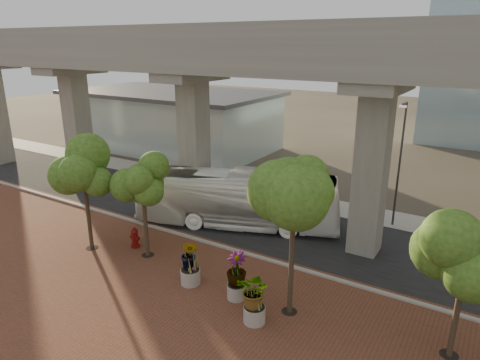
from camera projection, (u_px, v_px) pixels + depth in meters
The scene contains 18 objects.
ground at pixel (255, 239), 25.88m from camera, with size 160.00×160.00×0.00m, color #353127.
brick_plaza at pixel (167, 305), 19.40m from camera, with size 70.00×13.00×0.06m, color brown.
asphalt_road at pixel (271, 228), 27.49m from camera, with size 90.00×8.00×0.04m, color black.
curb_strip at pixel (238, 251), 24.24m from camera, with size 70.00×0.25×0.16m, color #9B9891.
far_sidewalk at pixel (305, 202), 31.94m from camera, with size 90.00×3.00×0.06m, color #9B9891.
transit_viaduct at pixel (273, 115), 25.26m from camera, with size 72.00×5.60×12.40m.
station_pavilion at pixel (172, 119), 47.87m from camera, with size 23.00×13.00×6.30m.
transit_bus at pixel (237, 199), 27.38m from camera, with size 3.06×13.01×3.63m, color white.
fire_hydrant at pixel (135, 238), 24.69m from camera, with size 0.59×0.53×1.19m.
planter_front at pixel (255, 293), 17.75m from camera, with size 2.08×2.08×2.29m.
planter_right at pixel (237, 271), 19.44m from camera, with size 2.17×2.17×2.32m.
planter_left at pixel (190, 257), 20.63m from camera, with size 2.16×2.16×2.37m.
street_tree_far_west at pixel (83, 169), 23.24m from camera, with size 3.69×3.69×6.48m.
street_tree_near_west at pixel (143, 183), 22.56m from camera, with size 3.47×3.47×5.85m.
street_tree_near_east at pixel (294, 200), 17.24m from camera, with size 4.04×4.04×7.12m.
street_tree_far_east at pixel (466, 259), 14.99m from camera, with size 3.78×3.78×5.81m.
streetlamp_west at pixel (183, 121), 35.41m from camera, with size 0.44×1.28×8.85m.
streetlamp_east at pixel (400, 157), 26.37m from camera, with size 0.40×1.16×7.99m.
Camera 1 is at (11.62, -20.48, 11.38)m, focal length 32.00 mm.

